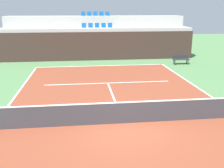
{
  "coord_description": "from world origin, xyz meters",
  "views": [
    {
      "loc": [
        -1.76,
        -10.2,
        4.71
      ],
      "look_at": [
        -0.26,
        2.0,
        1.2
      ],
      "focal_mm": 42.03,
      "sensor_mm": 36.0,
      "label": 1
    }
  ],
  "objects": [
    {
      "name": "seating_row_upper",
      "position": [
        -0.0,
        18.57,
        4.18
      ],
      "size": [
        3.02,
        0.44,
        0.44
      ],
      "color": "#145193",
      "rests_on": "stands_tier_upper"
    },
    {
      "name": "service_line_far",
      "position": [
        0.0,
        6.4,
        0.01
      ],
      "size": [
        8.26,
        0.1,
        0.0
      ],
      "primitive_type": "cube",
      "color": "white",
      "rests_on": "court_surface"
    },
    {
      "name": "player_bench",
      "position": [
        7.09,
        11.8,
        0.51
      ],
      "size": [
        1.5,
        0.4,
        0.85
      ],
      "color": "#232328",
      "rests_on": "ground_plane"
    },
    {
      "name": "seating_row_lower",
      "position": [
        -0.0,
        16.17,
        3.12
      ],
      "size": [
        3.02,
        0.44,
        0.44
      ],
      "color": "#145193",
      "rests_on": "stands_tier_lower"
    },
    {
      "name": "back_wall",
      "position": [
        0.0,
        14.72,
        1.33
      ],
      "size": [
        18.49,
        0.3,
        2.67
      ],
      "primitive_type": "cube",
      "color": "#33231E",
      "rests_on": "ground_plane"
    },
    {
      "name": "centre_service_line",
      "position": [
        0.0,
        3.2,
        0.01
      ],
      "size": [
        0.1,
        6.4,
        0.0
      ],
      "primitive_type": "cube",
      "color": "white",
      "rests_on": "court_surface"
    },
    {
      "name": "ground_plane",
      "position": [
        0.0,
        0.0,
        0.0
      ],
      "size": [
        80.0,
        80.0,
        0.0
      ],
      "primitive_type": "plane",
      "color": "#477042"
    },
    {
      "name": "stands_tier_lower",
      "position": [
        0.0,
        16.07,
        1.5
      ],
      "size": [
        18.49,
        2.4,
        2.99
      ],
      "primitive_type": "cube",
      "color": "#9E9E99",
      "rests_on": "ground_plane"
    },
    {
      "name": "baseline_far",
      "position": [
        0.0,
        11.95,
        0.01
      ],
      "size": [
        11.0,
        0.1,
        0.0
      ],
      "primitive_type": "cube",
      "color": "white",
      "rests_on": "court_surface"
    },
    {
      "name": "stands_tier_upper",
      "position": [
        0.0,
        18.47,
        2.03
      ],
      "size": [
        18.49,
        2.4,
        4.05
      ],
      "primitive_type": "cube",
      "color": "#9E9E99",
      "rests_on": "ground_plane"
    },
    {
      "name": "court_surface",
      "position": [
        0.0,
        0.0,
        0.01
      ],
      "size": [
        11.0,
        24.0,
        0.01
      ],
      "primitive_type": "cube",
      "color": "brown",
      "rests_on": "ground_plane"
    },
    {
      "name": "tennis_net",
      "position": [
        0.0,
        0.0,
        0.51
      ],
      "size": [
        11.08,
        0.08,
        1.07
      ],
      "color": "black",
      "rests_on": "court_surface"
    }
  ]
}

